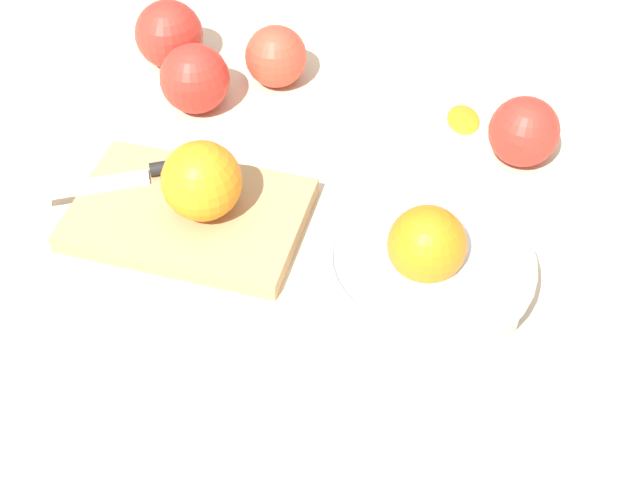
% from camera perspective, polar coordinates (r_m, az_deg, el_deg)
% --- Properties ---
extents(ground_plane, '(2.40, 2.40, 0.00)m').
position_cam_1_polar(ground_plane, '(0.87, -3.69, 2.55)').
color(ground_plane, beige).
extents(bowl, '(0.20, 0.20, 0.10)m').
position_cam_1_polar(bowl, '(0.76, 6.81, -1.90)').
color(bowl, silver).
rests_on(bowl, ground_plane).
extents(cutting_board, '(0.23, 0.15, 0.02)m').
position_cam_1_polar(cutting_board, '(0.85, -8.72, 1.67)').
color(cutting_board, tan).
rests_on(cutting_board, ground_plane).
extents(orange_on_board, '(0.08, 0.08, 0.08)m').
position_cam_1_polar(orange_on_board, '(0.81, -7.88, 3.91)').
color(orange_on_board, orange).
rests_on(orange_on_board, cutting_board).
extents(knife, '(0.15, 0.09, 0.01)m').
position_cam_1_polar(knife, '(0.88, -12.03, 4.17)').
color(knife, silver).
rests_on(knife, cutting_board).
extents(apple_front_left, '(0.07, 0.07, 0.07)m').
position_cam_1_polar(apple_front_left, '(0.91, 13.41, 7.03)').
color(apple_front_left, red).
rests_on(apple_front_left, ground_plane).
extents(apple_front_right, '(0.08, 0.08, 0.08)m').
position_cam_1_polar(apple_front_right, '(0.96, -8.33, 10.57)').
color(apple_front_right, red).
rests_on(apple_front_right, ground_plane).
extents(apple_front_right_2, '(0.07, 0.07, 0.07)m').
position_cam_1_polar(apple_front_right_2, '(1.00, -2.95, 12.10)').
color(apple_front_right_2, '#D6422D').
rests_on(apple_front_right_2, ground_plane).
extents(apple_front_right_3, '(0.08, 0.08, 0.08)m').
position_cam_1_polar(apple_front_right_3, '(1.04, -10.01, 13.33)').
color(apple_front_right_3, red).
rests_on(apple_front_right_3, ground_plane).
extents(citrus_peel, '(0.05, 0.06, 0.01)m').
position_cam_1_polar(citrus_peel, '(0.97, 9.55, 8.07)').
color(citrus_peel, orange).
rests_on(citrus_peel, ground_plane).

